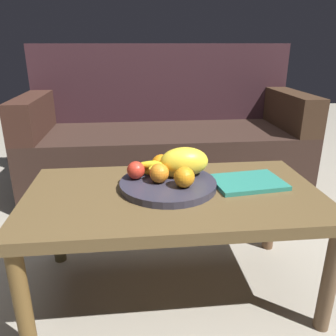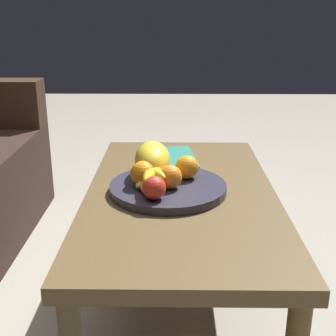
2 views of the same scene
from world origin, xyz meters
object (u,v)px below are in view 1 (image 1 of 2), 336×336
at_px(melon_large_front, 184,162).
at_px(orange_front, 159,173).
at_px(apple_front, 136,170).
at_px(magazine, 248,182).
at_px(couch, 165,141).
at_px(banana_bunch, 163,168).
at_px(fruit_bowl, 168,184).
at_px(coffee_table, 174,204).
at_px(orange_right, 184,177).
at_px(orange_left, 161,165).

xyz_separation_m(melon_large_front, orange_front, (-0.10, -0.06, -0.02)).
distance_m(melon_large_front, apple_front, 0.18).
bearing_deg(magazine, orange_front, 174.28).
distance_m(couch, banana_bunch, 0.98).
xyz_separation_m(fruit_bowl, melon_large_front, (0.06, 0.05, 0.07)).
bearing_deg(coffee_table, couch, 86.26).
distance_m(melon_large_front, orange_right, 0.11).
xyz_separation_m(couch, orange_right, (-0.04, -1.06, 0.17)).
distance_m(fruit_bowl, orange_right, 0.09).
bearing_deg(orange_left, orange_front, -100.36).
xyz_separation_m(fruit_bowl, magazine, (0.30, 0.00, -0.00)).
distance_m(orange_right, apple_front, 0.19).
xyz_separation_m(orange_right, apple_front, (-0.16, 0.09, -0.00)).
relative_size(coffee_table, orange_front, 14.86).
height_order(couch, magazine, couch).
height_order(coffee_table, banana_bunch, banana_bunch).
height_order(couch, apple_front, couch).
distance_m(couch, apple_front, 1.01).
xyz_separation_m(couch, melon_large_front, (-0.02, -0.96, 0.19)).
bearing_deg(orange_left, banana_bunch, -82.49).
bearing_deg(orange_left, fruit_bowl, -76.20).
xyz_separation_m(coffee_table, apple_front, (-0.13, 0.07, 0.11)).
bearing_deg(melon_large_front, coffee_table, -118.77).
relative_size(orange_left, apple_front, 1.17).
bearing_deg(melon_large_front, apple_front, -175.93).
xyz_separation_m(coffee_table, orange_left, (-0.03, 0.11, 0.11)).
bearing_deg(orange_right, melon_large_front, 82.00).
bearing_deg(fruit_bowl, melon_large_front, 37.08).
distance_m(fruit_bowl, apple_front, 0.13).
xyz_separation_m(orange_front, magazine, (0.33, 0.01, -0.05)).
bearing_deg(orange_right, apple_front, 150.34).
xyz_separation_m(orange_left, orange_right, (0.07, -0.13, -0.00)).
relative_size(orange_right, magazine, 0.29).
height_order(couch, orange_right, couch).
bearing_deg(banana_bunch, fruit_bowl, -73.85).
xyz_separation_m(orange_front, orange_left, (0.01, 0.08, 0.00)).
distance_m(orange_front, orange_left, 0.08).
height_order(fruit_bowl, orange_right, orange_right).
xyz_separation_m(orange_right, banana_bunch, (-0.06, 0.11, -0.01)).
bearing_deg(banana_bunch, coffee_table, -70.87).
relative_size(couch, apple_front, 26.15).
bearing_deg(fruit_bowl, orange_left, 103.80).
relative_size(fruit_bowl, orange_right, 4.82).
distance_m(orange_front, orange_right, 0.10).
distance_m(coffee_table, apple_front, 0.18).
distance_m(melon_large_front, magazine, 0.25).
distance_m(fruit_bowl, magazine, 0.30).
xyz_separation_m(coffee_table, magazine, (0.28, 0.04, 0.06)).
bearing_deg(apple_front, orange_front, -27.65).
bearing_deg(orange_front, banana_bunch, 73.77).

